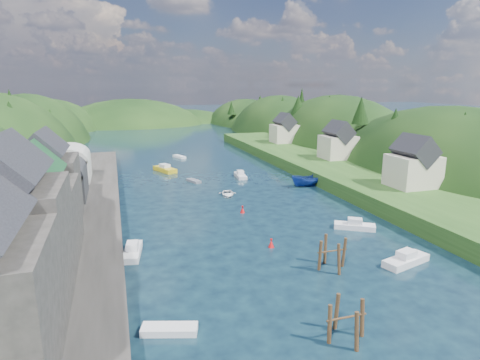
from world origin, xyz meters
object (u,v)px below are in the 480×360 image
object	(u,v)px
channel_buoy_near	(271,243)
channel_buoy_far	(243,210)
piling_cluster_near	(346,324)
piling_cluster_far	(332,256)

from	to	relation	value
channel_buoy_near	channel_buoy_far	size ratio (longest dim) A/B	1.00
piling_cluster_near	channel_buoy_near	distance (m)	17.71
channel_buoy_far	piling_cluster_near	bearing A→B (deg)	-93.63
piling_cluster_near	channel_buoy_far	bearing A→B (deg)	86.37
channel_buoy_near	channel_buoy_far	bearing A→B (deg)	86.69
piling_cluster_near	piling_cluster_far	size ratio (longest dim) A/B	0.95
piling_cluster_near	channel_buoy_far	xyz separation A→B (m)	(1.96, 30.85, -0.74)
piling_cluster_near	piling_cluster_far	distance (m)	11.81
piling_cluster_far	channel_buoy_near	distance (m)	7.98
piling_cluster_far	channel_buoy_near	size ratio (longest dim) A/B	3.44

